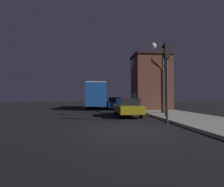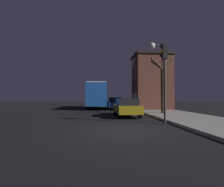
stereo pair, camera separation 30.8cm
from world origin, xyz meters
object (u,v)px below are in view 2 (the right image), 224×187
object	(u,v)px
streetlamp	(159,63)
bus	(97,94)
car_far_lane	(112,102)
car_near_lane	(126,107)
car_mid_lane	(114,103)
traffic_light	(164,66)
bare_tree	(162,83)

from	to	relation	value
streetlamp	bus	xyz separation A→B (m)	(-4.63, 12.36, -1.95)
streetlamp	car_far_lane	size ratio (longest dim) A/B	1.14
car_near_lane	car_mid_lane	bearing A→B (deg)	91.21
traffic_light	bus	xyz separation A→B (m)	(-4.03, 14.97, -1.27)
streetlamp	bus	size ratio (longest dim) A/B	0.59
bus	streetlamp	bearing A→B (deg)	-69.46
bus	car_mid_lane	size ratio (longest dim) A/B	2.03
bare_tree	car_mid_lane	world-z (taller)	bare_tree
car_near_lane	car_mid_lane	distance (m)	8.58
bus	car_far_lane	size ratio (longest dim) A/B	1.92
bare_tree	bus	xyz separation A→B (m)	(-5.98, 9.48, -0.79)
streetlamp	bare_tree	size ratio (longest dim) A/B	1.07
streetlamp	traffic_light	size ratio (longest dim) A/B	1.15
streetlamp	car_mid_lane	xyz separation A→B (m)	(-2.29, 10.34, -3.18)
traffic_light	car_mid_lane	xyz separation A→B (m)	(-1.69, 12.95, -2.50)
bare_tree	car_mid_lane	xyz separation A→B (m)	(-3.64, 7.46, -2.02)
car_near_lane	traffic_light	bearing A→B (deg)	-70.98
car_near_lane	car_far_lane	world-z (taller)	car_near_lane
traffic_light	car_far_lane	size ratio (longest dim) A/B	0.99
bus	car_mid_lane	distance (m)	3.32
bare_tree	car_near_lane	distance (m)	4.18
streetlamp	car_near_lane	xyz separation A→B (m)	(-2.11, 1.77, -3.23)
bare_tree	bus	world-z (taller)	bare_tree
streetlamp	car_near_lane	world-z (taller)	streetlamp
bare_tree	car_mid_lane	distance (m)	8.55
streetlamp	car_far_lane	bearing A→B (deg)	95.60
bus	car_near_lane	world-z (taller)	bus
car_mid_lane	traffic_light	bearing A→B (deg)	-82.56
streetlamp	car_far_lane	distance (m)	19.67
car_near_lane	bare_tree	bearing A→B (deg)	17.76
bare_tree	streetlamp	bearing A→B (deg)	-115.11
bus	car_far_lane	xyz separation A→B (m)	(2.74, 6.95, -1.29)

